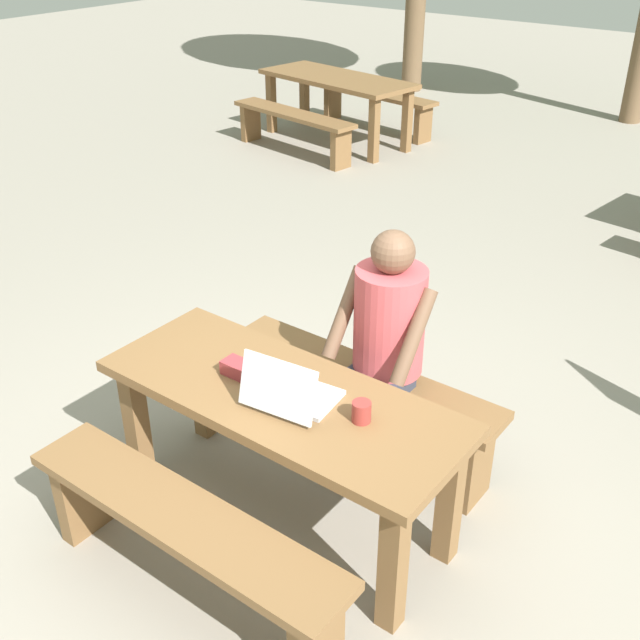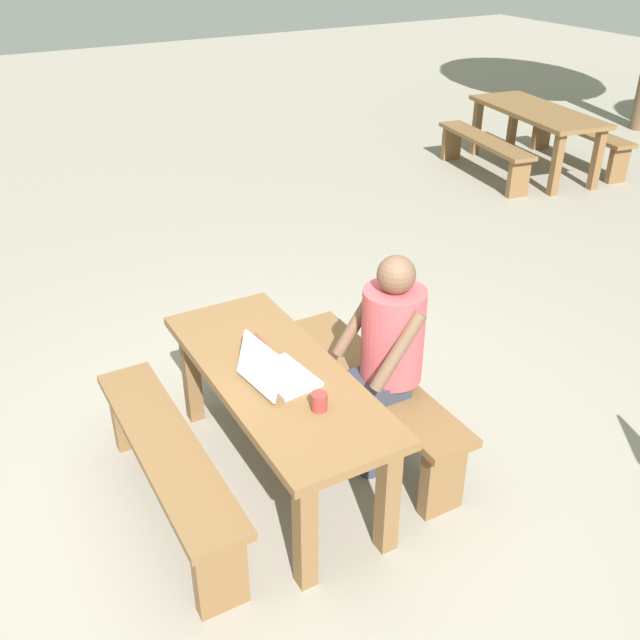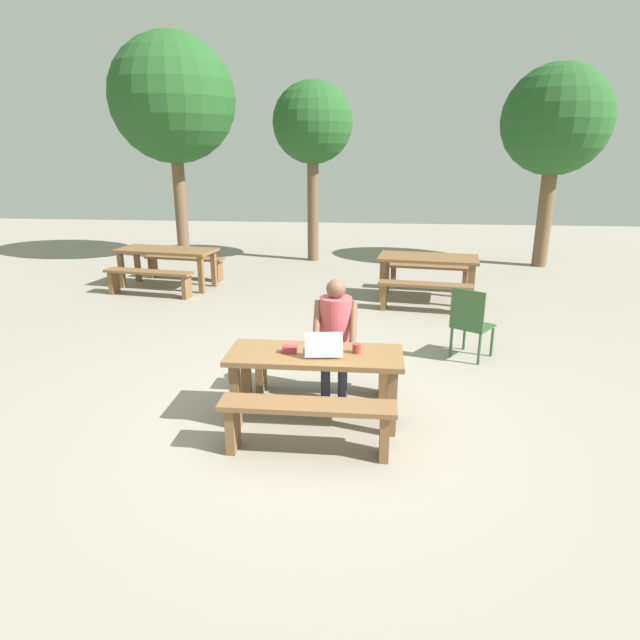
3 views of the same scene
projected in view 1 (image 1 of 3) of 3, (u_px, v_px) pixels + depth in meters
ground_plane at (285, 513)px, 3.64m from camera, size 30.00×30.00×0.00m
picnic_table_front at (282, 415)px, 3.35m from camera, size 1.67×0.65×0.70m
bench_near at (184, 537)px, 3.04m from camera, size 1.53×0.30×0.48m
bench_far at (360, 393)px, 3.90m from camera, size 1.53×0.30×0.48m
laptop at (289, 392)px, 3.19m from camera, size 0.38×0.34×0.25m
small_pouch at (238, 368)px, 3.39m from camera, size 0.14×0.09×0.07m
coffee_mug at (361, 412)px, 3.09m from camera, size 0.08×0.08×0.09m
person_seated at (385, 334)px, 3.59m from camera, size 0.45×0.43×1.28m
picnic_table_mid at (337, 87)px, 8.66m from camera, size 1.95×1.02×0.74m
bench_mid_south at (293, 123)px, 8.38m from camera, size 1.70×0.55×0.46m
bench_mid_north at (376, 102)px, 9.21m from camera, size 1.70×0.55×0.46m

